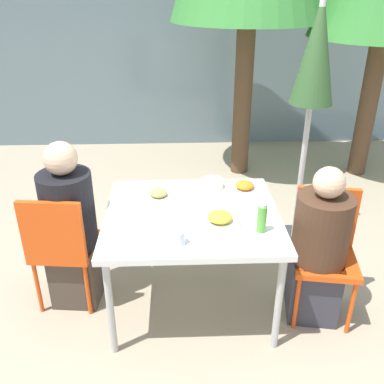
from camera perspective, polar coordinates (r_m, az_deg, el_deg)
name	(u,v)px	position (r m, az deg, el deg)	size (l,w,h in m)	color
ground_plane	(192,300)	(3.17, 0.00, -14.25)	(24.00, 24.00, 0.00)	tan
building_facade	(182,28)	(5.78, -1.39, 21.00)	(10.00, 0.20, 3.00)	slate
dining_table	(192,221)	(2.78, 0.00, -3.84)	(1.12, 1.00, 0.72)	white
chair_left	(61,243)	(2.96, -17.08, -6.52)	(0.44, 0.44, 0.87)	#E54C14
person_left	(71,230)	(2.99, -15.81, -4.95)	(0.35, 0.35, 1.19)	#473D33
chair_right	(325,244)	(2.96, 17.27, -6.60)	(0.46, 0.46, 0.87)	#E54C14
person_right	(318,251)	(2.89, 16.50, -7.51)	(0.37, 0.37, 1.09)	#383842
closed_umbrella	(314,70)	(3.35, 16.01, 15.41)	(0.36, 0.36, 2.00)	#333333
plate_0	(158,195)	(2.93, -4.49, -0.39)	(0.22, 0.22, 0.06)	white
plate_1	(245,187)	(3.05, 7.02, 0.64)	(0.24, 0.24, 0.07)	white
plate_2	(220,219)	(2.63, 3.72, -3.63)	(0.27, 0.27, 0.07)	white
bottle	(262,218)	(2.54, 9.30, -3.49)	(0.06, 0.06, 0.19)	#51A338
drinking_cup	(179,237)	(2.42, -1.74, -6.07)	(0.07, 0.07, 0.08)	silver
salad_bowl	(212,183)	(3.07, 2.69, 1.15)	(0.16, 0.16, 0.06)	white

